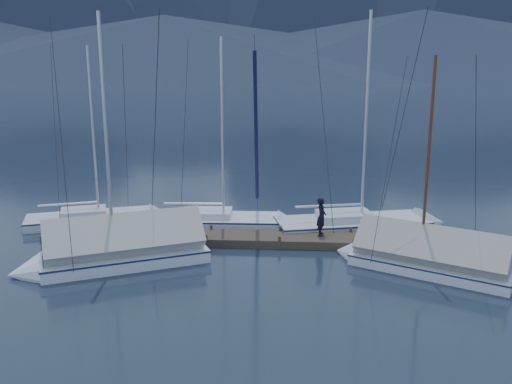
# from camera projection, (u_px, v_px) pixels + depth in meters

# --- Properties ---
(ground) EXTENTS (1000.00, 1000.00, 0.00)m
(ground) POSITION_uv_depth(u_px,v_px,m) (252.00, 260.00, 20.80)
(ground) COLOR black
(ground) RESTS_ON ground
(dock) EXTENTS (18.00, 1.50, 0.54)m
(dock) POSITION_uv_depth(u_px,v_px,m) (256.00, 240.00, 22.72)
(dock) COLOR #382D23
(dock) RESTS_ON ground
(mooring_posts) EXTENTS (15.12, 1.52, 0.35)m
(mooring_posts) POSITION_uv_depth(u_px,v_px,m) (244.00, 235.00, 22.69)
(mooring_posts) COLOR #382D23
(mooring_posts) RESTS_ON ground
(sailboat_open_left) EXTENTS (7.01, 4.14, 8.95)m
(sailboat_open_left) POSITION_uv_depth(u_px,v_px,m) (110.00, 219.00, 25.77)
(sailboat_open_left) COLOR silver
(sailboat_open_left) RESTS_ON ground
(sailboat_open_mid) EXTENTS (7.10, 3.03, 9.33)m
(sailboat_open_mid) POSITION_uv_depth(u_px,v_px,m) (234.00, 223.00, 25.09)
(sailboat_open_mid) COLOR silver
(sailboat_open_mid) RESTS_ON ground
(sailboat_open_right) EXTENTS (8.23, 4.09, 10.48)m
(sailboat_open_right) POSITION_uv_depth(u_px,v_px,m) (373.00, 225.00, 24.67)
(sailboat_open_right) COLOR silver
(sailboat_open_right) RESTS_ON ground
(sailboat_covered_near) EXTENTS (6.66, 4.82, 8.46)m
(sailboat_covered_near) POSITION_uv_depth(u_px,v_px,m) (417.00, 258.00, 19.79)
(sailboat_covered_near) COLOR white
(sailboat_covered_near) RESTS_ON ground
(sailboat_covered_far) EXTENTS (7.32, 4.97, 9.96)m
(sailboat_covered_far) POSITION_uv_depth(u_px,v_px,m) (110.00, 253.00, 20.05)
(sailboat_covered_far) COLOR white
(sailboat_covered_far) RESTS_ON ground
(person) EXTENTS (0.45, 0.63, 1.61)m
(person) POSITION_uv_depth(u_px,v_px,m) (321.00, 217.00, 22.48)
(person) COLOR black
(person) RESTS_ON dock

